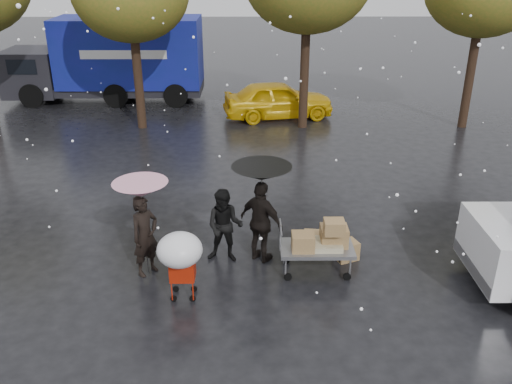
{
  "coord_description": "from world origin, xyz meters",
  "views": [
    {
      "loc": [
        0.62,
        -9.5,
        6.18
      ],
      "look_at": [
        0.69,
        1.0,
        1.41
      ],
      "focal_mm": 38.0,
      "sensor_mm": 36.0,
      "label": 1
    }
  ],
  "objects_px": {
    "shopping_cart": "(180,253)",
    "yellow_taxi": "(278,100)",
    "person_black": "(261,222)",
    "blue_truck": "(111,60)",
    "person_pink": "(145,236)",
    "vendor_cart": "(321,241)"
  },
  "relations": [
    {
      "from": "shopping_cart",
      "to": "yellow_taxi",
      "type": "relative_size",
      "value": 0.35
    },
    {
      "from": "shopping_cart",
      "to": "yellow_taxi",
      "type": "xyz_separation_m",
      "value": [
        2.35,
        12.16,
        -0.34
      ]
    },
    {
      "from": "person_black",
      "to": "blue_truck",
      "type": "relative_size",
      "value": 0.22
    },
    {
      "from": "person_pink",
      "to": "person_black",
      "type": "bearing_deg",
      "value": -37.8
    },
    {
      "from": "person_pink",
      "to": "blue_truck",
      "type": "bearing_deg",
      "value": 56.13
    },
    {
      "from": "shopping_cart",
      "to": "blue_truck",
      "type": "relative_size",
      "value": 0.18
    },
    {
      "from": "person_black",
      "to": "blue_truck",
      "type": "height_order",
      "value": "blue_truck"
    },
    {
      "from": "person_pink",
      "to": "vendor_cart",
      "type": "bearing_deg",
      "value": -49.51
    },
    {
      "from": "blue_truck",
      "to": "vendor_cart",
      "type": "bearing_deg",
      "value": -61.8
    },
    {
      "from": "blue_truck",
      "to": "yellow_taxi",
      "type": "bearing_deg",
      "value": -20.98
    },
    {
      "from": "person_black",
      "to": "yellow_taxi",
      "type": "bearing_deg",
      "value": -56.23
    },
    {
      "from": "blue_truck",
      "to": "yellow_taxi",
      "type": "relative_size",
      "value": 1.96
    },
    {
      "from": "shopping_cart",
      "to": "blue_truck",
      "type": "bearing_deg",
      "value": 107.55
    },
    {
      "from": "person_black",
      "to": "vendor_cart",
      "type": "distance_m",
      "value": 1.32
    },
    {
      "from": "vendor_cart",
      "to": "yellow_taxi",
      "type": "distance_m",
      "value": 11.15
    },
    {
      "from": "person_pink",
      "to": "person_black",
      "type": "xyz_separation_m",
      "value": [
        2.35,
        0.49,
        0.05
      ]
    },
    {
      "from": "person_pink",
      "to": "blue_truck",
      "type": "height_order",
      "value": "blue_truck"
    },
    {
      "from": "vendor_cart",
      "to": "shopping_cart",
      "type": "bearing_deg",
      "value": -159.62
    },
    {
      "from": "person_black",
      "to": "shopping_cart",
      "type": "relative_size",
      "value": 1.24
    },
    {
      "from": "person_pink",
      "to": "blue_truck",
      "type": "xyz_separation_m",
      "value": [
        -3.86,
        13.84,
        0.9
      ]
    },
    {
      "from": "person_pink",
      "to": "vendor_cart",
      "type": "xyz_separation_m",
      "value": [
        3.56,
        -0.0,
        -0.14
      ]
    },
    {
      "from": "shopping_cart",
      "to": "yellow_taxi",
      "type": "bearing_deg",
      "value": 79.07
    }
  ]
}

